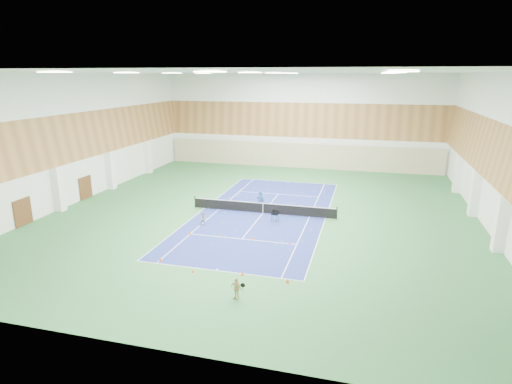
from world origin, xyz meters
TOP-DOWN VIEW (x-y plane):
  - ground at (0.00, 0.00)m, footprint 40.00×40.00m
  - room_shell at (0.00, 0.00)m, footprint 36.00×40.00m
  - wood_cladding at (0.00, 0.00)m, footprint 36.00×40.00m
  - ceiling_light_grid at (0.00, 0.00)m, footprint 21.40×25.40m
  - court_surface at (0.00, 0.00)m, footprint 10.97×23.77m
  - tennis_balls_scatter at (0.00, 0.00)m, footprint 10.57×22.77m
  - tennis_net at (0.00, 0.00)m, footprint 12.80×0.10m
  - back_curtain at (0.00, 19.75)m, footprint 35.40×0.16m
  - door_left_a at (-17.92, -8.00)m, footprint 0.08×1.80m
  - door_left_b at (-17.92, 0.00)m, footprint 0.08×1.80m
  - coach at (-0.40, 0.60)m, footprint 0.74×0.57m
  - child_court at (-3.89, -4.28)m, footprint 0.63×0.55m
  - child_apron at (2.23, -14.83)m, footprint 0.78×0.53m
  - ball_cart at (1.52, -1.95)m, footprint 0.59×0.59m
  - cone_svc_a at (-4.08, -6.50)m, footprint 0.22×0.22m
  - cone_svc_b at (-1.50, -6.29)m, footprint 0.19×0.19m
  - cone_svc_c at (0.83, -6.29)m, footprint 0.22×0.22m
  - cone_svc_d at (3.58, -6.37)m, footprint 0.17×0.17m
  - cone_base_a at (-3.99, -11.54)m, footprint 0.23×0.23m
  - cone_base_b at (-1.31, -12.48)m, footprint 0.18×0.18m
  - cone_base_c at (1.74, -12.06)m, footprint 0.22×0.22m
  - cone_base_d at (4.57, -12.29)m, footprint 0.22×0.22m

SIDE VIEW (x-z plane):
  - ground at x=0.00m, z-range 0.00..0.00m
  - court_surface at x=0.00m, z-range 0.00..0.01m
  - tennis_balls_scatter at x=0.00m, z-range 0.01..0.08m
  - cone_svc_d at x=3.58m, z-range 0.00..0.19m
  - cone_base_b at x=-1.31m, z-range 0.00..0.20m
  - cone_svc_b at x=-1.50m, z-range 0.00..0.21m
  - cone_svc_c at x=0.83m, z-range 0.00..0.24m
  - cone_base_c at x=1.74m, z-range 0.00..0.24m
  - cone_base_d at x=4.57m, z-range 0.00..0.24m
  - cone_svc_a at x=-4.08m, z-range 0.00..0.24m
  - cone_base_a at x=-3.99m, z-range 0.00..0.25m
  - ball_cart at x=1.52m, z-range 0.00..0.95m
  - tennis_net at x=0.00m, z-range 0.00..1.10m
  - child_court at x=-3.89m, z-range 0.00..1.11m
  - child_apron at x=2.23m, z-range 0.00..1.22m
  - coach at x=-0.40m, z-range 0.00..1.82m
  - door_left_a at x=-17.92m, z-range 0.00..2.20m
  - door_left_b at x=-17.92m, z-range 0.00..2.20m
  - back_curtain at x=0.00m, z-range 0.00..3.20m
  - room_shell at x=0.00m, z-range 0.00..12.00m
  - wood_cladding at x=0.00m, z-range 4.00..12.00m
  - ceiling_light_grid at x=0.00m, z-range 11.89..11.95m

